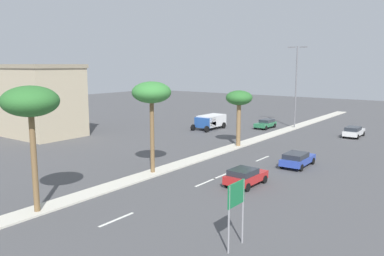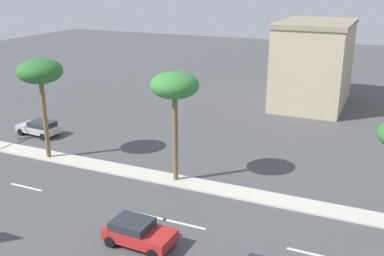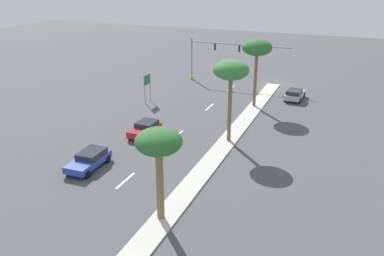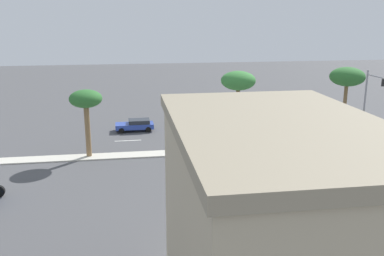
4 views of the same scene
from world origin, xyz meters
The scene contains 15 objects.
ground_plane centered at (0.00, 30.48, 0.00)m, with size 160.00×160.00×0.00m, color #4C4C4F.
median_curb centered at (0.00, 39.19, 0.06)m, with size 1.80×78.38×0.12m, color beige.
lane_stripe_rear centered at (5.17, 4.00, 0.01)m, with size 0.20×2.80×0.01m, color silver.
lane_stripe_trailing centered at (5.17, 12.92, 0.01)m, with size 0.20×2.80×0.01m, color silver.
lane_stripe_leading centered at (5.17, 22.52, 0.01)m, with size 0.20×2.80×0.01m, color silver.
lane_stripe_right centered at (5.17, 25.15, 0.01)m, with size 0.20×2.80×0.01m, color silver.
lane_stripe_mid centered at (5.17, 32.71, 0.01)m, with size 0.20×2.80×0.01m, color silver.
traffic_signal_gantry centered at (8.30, 1.35, 3.95)m, with size 14.71×0.53×6.17m.
directional_road_sign centered at (12.92, 13.97, 2.55)m, with size 0.10×1.57×3.52m.
palm_tree_rear centered at (0.24, 10.69, 7.03)m, with size 3.49×3.49×8.00m.
palm_tree_inboard centered at (-0.08, 22.03, 6.92)m, with size 3.34×3.34×7.87m.
palm_tree_mid centered at (0.21, 36.42, 5.45)m, with size 3.04×3.04×6.39m.
sedan_blue_outboard centered at (9.17, 31.75, 0.73)m, with size 2.11×4.42×1.35m.
sedan_red_trailing centered at (8.11, 23.74, 0.75)m, with size 2.15×3.88×1.39m.
sedan_silver_rear centered at (-3.87, 6.07, 0.74)m, with size 2.22×4.17×1.38m.
Camera 3 is at (-10.60, 57.69, 15.92)m, focal length 38.77 mm.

